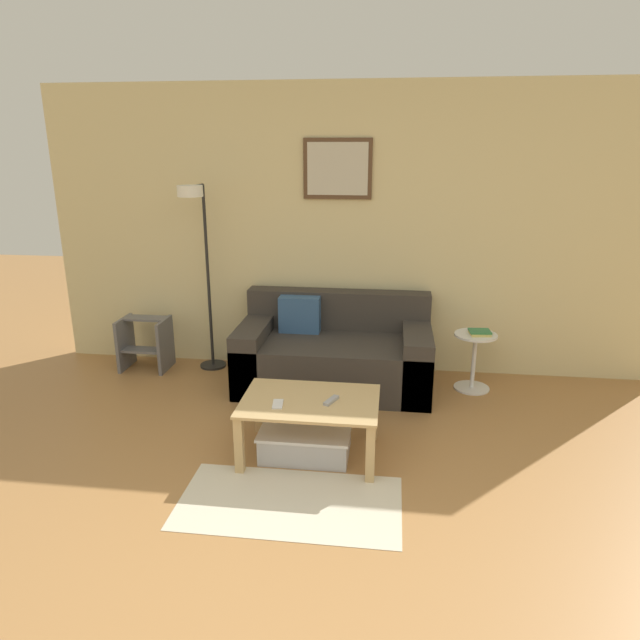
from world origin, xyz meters
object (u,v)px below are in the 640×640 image
object	(u,v)px
couch	(334,354)
coffee_table	(310,409)
floor_lamp	(199,244)
side_table	(474,356)
remote_control	(331,400)
step_stool	(145,342)
storage_bin	(305,442)
book_stack	(480,333)
cell_phone	(278,404)

from	to	relation	value
couch	coffee_table	world-z (taller)	couch
coffee_table	floor_lamp	size ratio (longest dim) A/B	0.53
couch	side_table	xyz separation A→B (m)	(1.20, 0.05, 0.02)
coffee_table	side_table	bearing A→B (deg)	45.74
remote_control	step_stool	xyz separation A→B (m)	(-1.90, 1.37, -0.15)
coffee_table	storage_bin	distance (m)	0.24
book_stack	step_stool	distance (m)	3.03
coffee_table	cell_phone	size ratio (longest dim) A/B	6.51
couch	book_stack	world-z (taller)	couch
storage_bin	floor_lamp	world-z (taller)	floor_lamp
cell_phone	couch	bearing A→B (deg)	72.87
side_table	step_stool	size ratio (longest dim) A/B	1.03
floor_lamp	step_stool	bearing A→B (deg)	173.45
storage_bin	cell_phone	xyz separation A→B (m)	(-0.17, -0.08, 0.31)
couch	side_table	world-z (taller)	couch
storage_bin	step_stool	size ratio (longest dim) A/B	1.26
storage_bin	floor_lamp	size ratio (longest dim) A/B	0.36
storage_bin	cell_phone	size ratio (longest dim) A/B	4.37
floor_lamp	book_stack	world-z (taller)	floor_lamp
remote_control	floor_lamp	bearing A→B (deg)	157.90
couch	storage_bin	distance (m)	1.24
coffee_table	book_stack	distance (m)	1.79
coffee_table	step_stool	xyz separation A→B (m)	(-1.76, 1.36, -0.07)
book_stack	remote_control	distance (m)	1.70
floor_lamp	cell_phone	size ratio (longest dim) A/B	12.21
step_stool	storage_bin	bearing A→B (deg)	-38.48
floor_lamp	step_stool	xyz separation A→B (m)	(-0.60, 0.07, -0.95)
step_stool	book_stack	bearing A→B (deg)	-1.87
storage_bin	cell_phone	world-z (taller)	cell_phone
coffee_table	book_stack	size ratio (longest dim) A/B	4.86
coffee_table	floor_lamp	bearing A→B (deg)	131.90
remote_control	cell_phone	xyz separation A→B (m)	(-0.34, -0.09, -0.01)
side_table	step_stool	world-z (taller)	side_table
coffee_table	couch	bearing A→B (deg)	88.34
step_stool	coffee_table	bearing A→B (deg)	-37.65
floor_lamp	step_stool	world-z (taller)	floor_lamp
couch	remote_control	size ratio (longest dim) A/B	10.92
side_table	book_stack	size ratio (longest dim) A/B	2.66
step_stool	cell_phone	bearing A→B (deg)	-43.01
cell_phone	step_stool	distance (m)	2.14
storage_bin	cell_phone	distance (m)	0.36
remote_control	step_stool	world-z (taller)	step_stool
coffee_table	storage_bin	bearing A→B (deg)	-150.63
coffee_table	side_table	xyz separation A→B (m)	(1.23, 1.26, -0.03)
book_stack	cell_phone	world-z (taller)	book_stack
storage_bin	remote_control	xyz separation A→B (m)	(0.17, 0.00, 0.32)
coffee_table	storage_bin	world-z (taller)	coffee_table
book_stack	step_stool	xyz separation A→B (m)	(-3.02, 0.10, -0.25)
couch	step_stool	world-z (taller)	couch
storage_bin	book_stack	size ratio (longest dim) A/B	3.26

